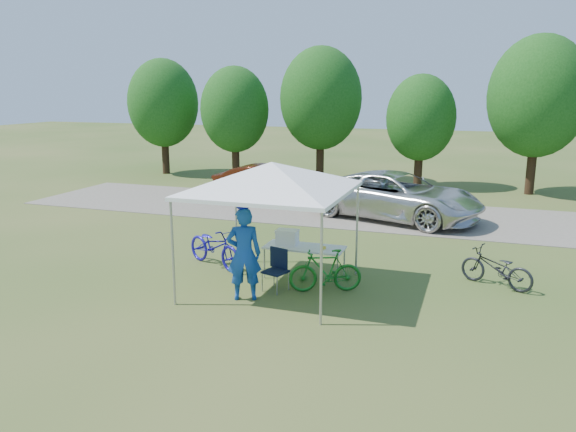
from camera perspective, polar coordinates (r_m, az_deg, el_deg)
name	(u,v)px	position (r m, az deg, el deg)	size (l,w,h in m)	color
ground	(272,288)	(12.17, -1.61, -7.34)	(100.00, 100.00, 0.00)	#2D5119
gravel_strip	(353,212)	(19.57, 6.66, 0.38)	(24.00, 5.00, 0.02)	gray
canopy	(272,166)	(11.53, -1.69, 5.13)	(4.53, 4.53, 3.00)	#A5A5AA
treeline	(379,104)	(25.12, 9.24, 11.13)	(24.89, 4.28, 6.30)	#382314
folding_table	(304,248)	(12.61, 1.69, -3.30)	(1.79, 0.75, 0.74)	white
folding_chair	(277,266)	(11.96, -1.12, -5.07)	(0.57, 0.59, 0.88)	black
cooler	(287,237)	(12.67, -0.08, -2.17)	(0.49, 0.33, 0.35)	white
ice_cream_cup	(324,248)	(12.42, 3.71, -3.24)	(0.08, 0.08, 0.06)	yellow
cyclist	(244,254)	(11.30, -4.50, -3.85)	(0.70, 0.46, 1.91)	#1342A1
bike_blue	(215,246)	(13.60, -7.48, -3.06)	(0.66, 1.90, 1.00)	#1B12A0
bike_green	(325,271)	(11.85, 3.81, -5.56)	(0.43, 1.54, 0.92)	#176A1D
bike_dark	(496,268)	(12.93, 20.40, -4.97)	(0.56, 1.60, 0.84)	black
minivan	(397,196)	(18.63, 11.05, 2.03)	(2.54, 5.51, 1.53)	silver
sedan	(266,183)	(21.41, -2.21, 3.36)	(1.41, 4.03, 1.33)	#491A0C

